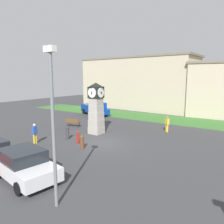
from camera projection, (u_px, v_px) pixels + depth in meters
ground_plane at (101, 143)px, 17.88m from camera, size 70.47×70.47×0.00m
clock_tower at (96, 108)px, 20.55m from camera, size 1.47×1.42×4.83m
bollard_near_tower at (82, 142)px, 16.34m from camera, size 0.31×0.31×1.03m
bollard_mid_row at (78, 137)px, 17.68m from camera, size 0.24×0.24×1.00m
bollard_far_row at (68, 133)px, 18.84m from camera, size 0.28×0.28×1.15m
car_by_building at (25, 165)px, 11.45m from camera, size 4.30×2.58×1.58m
pickup_truck at (95, 108)px, 30.95m from camera, size 5.60×3.89×1.85m
bench at (73, 122)px, 23.67m from camera, size 1.68×0.91×0.90m
pedestrian_near_bench at (167, 123)px, 21.29m from camera, size 0.47×0.43×1.57m
pedestrian_by_cars at (35, 132)px, 17.54m from camera, size 0.29×0.43×1.65m
street_lamp_far_side at (53, 118)px, 8.56m from camera, size 0.50×0.24×6.50m
warehouse_blue_far at (137, 83)px, 37.53m from camera, size 20.15×7.72×8.61m
grass_verge_far at (153, 117)px, 29.04m from camera, size 42.28×5.76×0.04m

